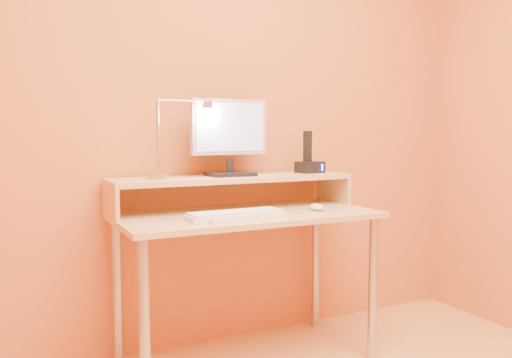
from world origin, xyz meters
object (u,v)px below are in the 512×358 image
lamp_base (159,177)px  phone_dock (310,167)px  keyboard (236,216)px  mouse (317,207)px  remote_control (212,219)px  monitor_panel (229,127)px

lamp_base → phone_dock: phone_dock is taller
phone_dock → keyboard: bearing=-158.9°
mouse → remote_control: size_ratio=0.53×
monitor_panel → remote_control: size_ratio=2.11×
monitor_panel → lamp_base: size_ratio=3.93×
monitor_panel → remote_control: 0.55m
monitor_panel → phone_dock: 0.50m
phone_dock → mouse: (-0.11, -0.25, -0.17)m
phone_dock → mouse: bearing=-120.8°
phone_dock → remote_control: bearing=-161.5°
remote_control → keyboard: bearing=15.6°
keyboard → mouse: size_ratio=4.39×
lamp_base → remote_control: bearing=-62.3°
lamp_base → mouse: size_ratio=1.01×
lamp_base → remote_control: size_ratio=0.54×
phone_dock → lamp_base: bearing=176.1°
phone_dock → keyboard: size_ratio=0.30×
lamp_base → keyboard: (0.27, -0.26, -0.16)m
mouse → remote_control: (-0.56, -0.06, -0.01)m
phone_dock → mouse: 0.32m
lamp_base → keyboard: 0.40m
monitor_panel → remote_control: (-0.22, -0.32, -0.39)m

